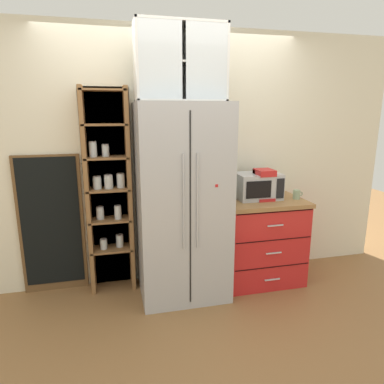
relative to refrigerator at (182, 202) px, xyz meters
name	(u,v)px	position (x,y,z in m)	size (l,w,h in m)	color
ground_plane	(182,290)	(0.00, 0.00, -0.92)	(10.53, 10.53, 0.00)	olive
wall_back_cream	(174,159)	(0.00, 0.40, 0.36)	(4.84, 0.10, 2.55)	silver
refrigerator	(182,202)	(0.00, 0.00, 0.00)	(0.82, 0.72, 1.84)	#B7BABF
pantry_shelf_column	(109,190)	(-0.67, 0.29, 0.09)	(0.47, 0.27, 1.98)	brown
counter_cabinet	(260,240)	(0.85, 0.05, -0.48)	(0.83, 0.63, 0.88)	red
microwave	(258,186)	(0.81, 0.10, 0.09)	(0.44, 0.33, 0.26)	#B7BABF
coffee_maker	(263,184)	(0.85, 0.06, 0.12)	(0.17, 0.20, 0.31)	red
mug_sage	(297,194)	(1.19, -0.02, 0.01)	(0.11, 0.07, 0.09)	#8CA37F
bottle_green	(227,188)	(0.51, 0.15, 0.07)	(0.07, 0.07, 0.26)	#285B33
bottle_clear	(263,189)	(0.85, 0.04, 0.07)	(0.06, 0.06, 0.25)	silver
upper_cabinet	(180,64)	(0.00, 0.05, 1.24)	(0.79, 0.32, 0.65)	silver
chalkboard_menu	(52,224)	(-1.22, 0.32, -0.23)	(0.60, 0.04, 1.36)	brown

